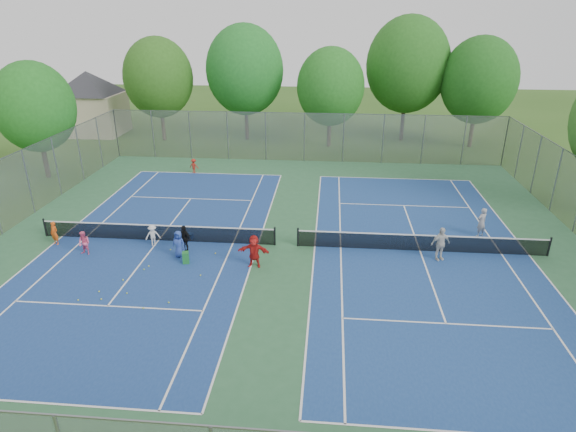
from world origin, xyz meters
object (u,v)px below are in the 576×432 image
(net_right, at_px, (421,243))
(instructor, at_px, (482,222))
(ball_crate, at_px, (189,236))
(ball_hopper, at_px, (186,258))
(net_left, at_px, (158,233))

(net_right, relative_size, instructor, 7.68)
(instructor, bearing_deg, ball_crate, -23.32)
(net_right, relative_size, ball_hopper, 21.05)
(net_left, distance_m, ball_hopper, 3.26)
(net_left, distance_m, net_right, 14.00)
(instructor, bearing_deg, net_left, -22.77)
(net_right, bearing_deg, instructor, 31.01)
(ball_crate, relative_size, ball_hopper, 0.62)
(ball_crate, xyz_separation_m, instructor, (15.97, 1.80, 0.68))
(ball_hopper, height_order, instructor, instructor)
(net_left, xyz_separation_m, instructor, (17.58, 2.15, 0.38))
(net_left, relative_size, ball_crate, 34.18)
(net_right, xyz_separation_m, ball_crate, (-12.39, 0.35, -0.29))
(ball_hopper, relative_size, instructor, 0.36)
(net_left, xyz_separation_m, ball_hopper, (2.23, -2.37, -0.15))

